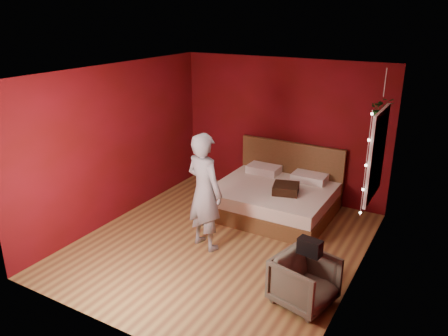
% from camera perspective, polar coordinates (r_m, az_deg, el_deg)
% --- Properties ---
extents(floor, '(4.50, 4.50, 0.00)m').
position_cam_1_polar(floor, '(6.83, -0.34, -9.76)').
color(floor, olive).
rests_on(floor, ground).
extents(room_walls, '(4.04, 4.54, 2.62)m').
position_cam_1_polar(room_walls, '(6.17, -0.38, 3.92)').
color(room_walls, '#600A13').
rests_on(room_walls, ground).
extents(window, '(0.05, 0.97, 1.27)m').
position_cam_1_polar(window, '(6.39, 19.30, 1.66)').
color(window, white).
rests_on(window, room_walls).
extents(fairy_lights, '(0.04, 0.04, 1.45)m').
position_cam_1_polar(fairy_lights, '(5.90, 18.05, 0.33)').
color(fairy_lights, silver).
rests_on(fairy_lights, room_walls).
extents(bed, '(1.99, 1.69, 1.10)m').
position_cam_1_polar(bed, '(7.76, 6.67, -3.73)').
color(bed, brown).
rests_on(bed, ground).
extents(person, '(0.74, 0.59, 1.78)m').
position_cam_1_polar(person, '(6.37, -2.57, -3.12)').
color(person, gray).
rests_on(person, ground).
extents(armchair, '(0.82, 0.80, 0.62)m').
position_cam_1_polar(armchair, '(5.51, 10.46, -14.30)').
color(armchair, '#555343').
rests_on(armchair, ground).
extents(handbag, '(0.30, 0.18, 0.20)m').
position_cam_1_polar(handbag, '(5.38, 11.15, -10.09)').
color(handbag, black).
rests_on(handbag, armchair).
extents(throw_pillow, '(0.51, 0.51, 0.15)m').
position_cam_1_polar(throw_pillow, '(7.37, 8.08, -2.69)').
color(throw_pillow, black).
rests_on(throw_pillow, bed).
extents(hanging_plant, '(0.42, 0.39, 0.79)m').
position_cam_1_polar(hanging_plant, '(6.94, 19.91, 7.23)').
color(hanging_plant, silver).
rests_on(hanging_plant, room_walls).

